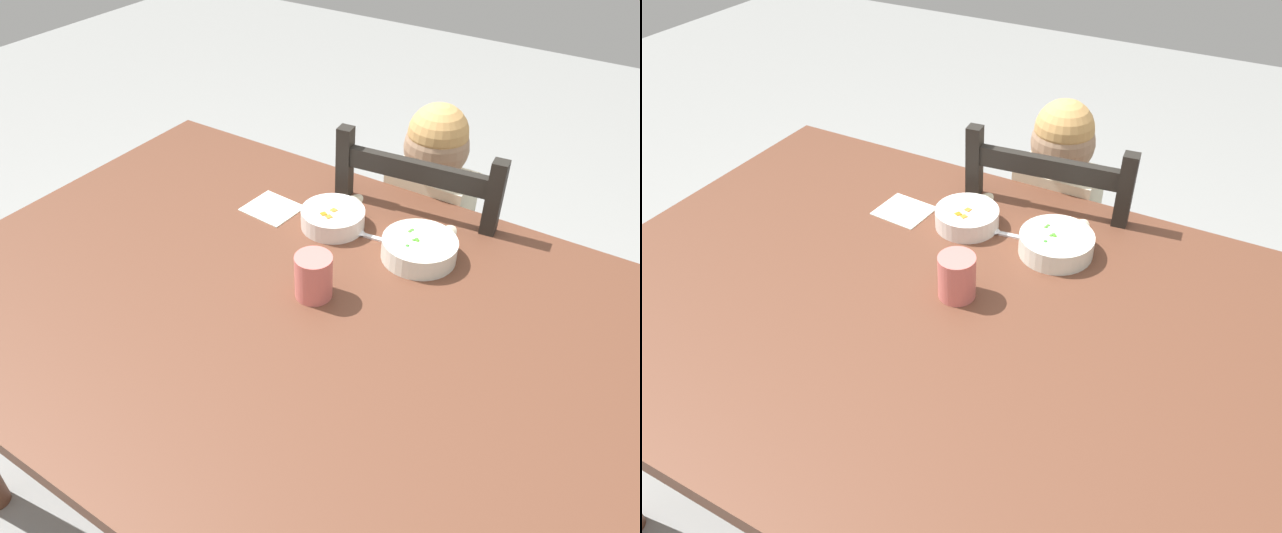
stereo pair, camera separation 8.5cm
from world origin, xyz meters
TOP-DOWN VIEW (x-y plane):
  - ground_plane at (0.00, 0.00)m, footprint 8.00×8.00m
  - dining_table at (0.00, 0.00)m, footprint 1.56×1.08m
  - dining_chair at (0.05, 0.59)m, footprint 0.46×0.46m
  - child_figure at (0.04, 0.58)m, footprint 0.32×0.31m
  - bowl_of_peas at (0.15, 0.29)m, footprint 0.17×0.17m
  - bowl_of_carrots at (-0.07, 0.29)m, footprint 0.15×0.15m
  - spoon at (0.01, 0.29)m, footprint 0.14×0.04m
  - drinking_cup at (0.03, 0.05)m, footprint 0.08×0.08m
  - paper_napkin at (-0.24, 0.27)m, footprint 0.14×0.12m

SIDE VIEW (x-z plane):
  - ground_plane at x=0.00m, z-range 0.00..0.00m
  - dining_chair at x=0.05m, z-range -0.01..0.92m
  - child_figure at x=0.04m, z-range 0.15..1.11m
  - dining_table at x=0.00m, z-range 0.29..1.02m
  - paper_napkin at x=-0.24m, z-range 0.74..0.74m
  - spoon at x=0.01m, z-range 0.74..0.75m
  - bowl_of_carrots at x=-0.07m, z-range 0.74..0.79m
  - bowl_of_peas at x=0.15m, z-range 0.74..0.79m
  - drinking_cup at x=0.03m, z-range 0.74..0.84m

